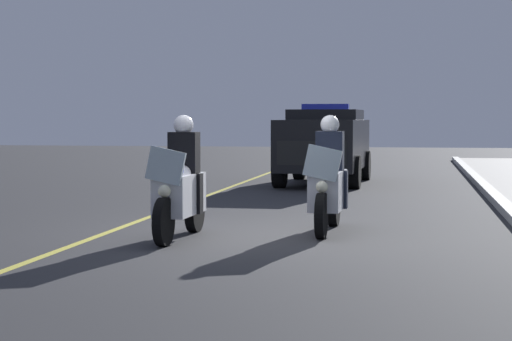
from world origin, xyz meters
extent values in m
plane|color=#333335|center=(0.00, 0.00, 0.00)|extent=(80.00, 80.00, 0.00)
cube|color=#E0D14C|center=(0.00, -2.11, 0.00)|extent=(48.00, 0.12, 0.01)
cylinder|color=black|center=(1.23, -0.91, 0.32)|extent=(0.64, 0.14, 0.64)
cylinder|color=black|center=(-0.26, -0.87, 0.32)|extent=(0.64, 0.16, 0.64)
cube|color=white|center=(0.50, -0.89, 0.62)|extent=(1.21, 0.47, 0.56)
ellipsoid|color=white|center=(0.55, -0.89, 0.92)|extent=(0.57, 0.33, 0.24)
cube|color=silver|center=(1.13, -0.90, 1.05)|extent=(0.07, 0.56, 0.53)
sphere|color=#F9F4CC|center=(1.19, -0.90, 0.72)|extent=(0.17, 0.17, 0.17)
sphere|color=red|center=(1.00, -1.06, 0.98)|extent=(0.09, 0.09, 0.09)
sphere|color=#1933F2|center=(1.01, -0.74, 0.98)|extent=(0.09, 0.09, 0.09)
cube|color=black|center=(0.27, -0.88, 1.18)|extent=(0.29, 0.41, 0.60)
cube|color=black|center=(0.34, -0.68, 0.62)|extent=(0.18, 0.14, 0.56)
cube|color=black|center=(0.33, -1.08, 0.62)|extent=(0.18, 0.14, 0.56)
sphere|color=silver|center=(0.29, -0.88, 1.58)|extent=(0.28, 0.28, 0.28)
cylinder|color=black|center=(0.15, 1.05, 0.32)|extent=(0.64, 0.14, 0.64)
cylinder|color=black|center=(-1.35, 1.08, 0.32)|extent=(0.64, 0.16, 0.64)
cube|color=white|center=(-0.58, 1.06, 0.62)|extent=(1.21, 0.47, 0.56)
ellipsoid|color=white|center=(-0.53, 1.06, 0.92)|extent=(0.57, 0.33, 0.24)
cube|color=silver|center=(0.05, 1.05, 1.05)|extent=(0.07, 0.56, 0.53)
sphere|color=#F9F4CC|center=(0.11, 1.05, 0.72)|extent=(0.17, 0.17, 0.17)
sphere|color=red|center=(-0.09, 0.89, 0.98)|extent=(0.09, 0.09, 0.09)
sphere|color=#1933F2|center=(-0.08, 1.21, 0.98)|extent=(0.09, 0.09, 0.09)
cube|color=black|center=(-0.81, 1.07, 1.18)|extent=(0.29, 0.41, 0.60)
cube|color=black|center=(-0.75, 1.27, 0.62)|extent=(0.18, 0.14, 0.56)
cube|color=black|center=(-0.76, 0.87, 0.62)|extent=(0.18, 0.14, 0.56)
sphere|color=white|center=(-0.79, 1.07, 1.58)|extent=(0.28, 0.28, 0.28)
cube|color=black|center=(-10.28, 0.04, 1.02)|extent=(4.95, 2.02, 1.24)
cube|color=black|center=(-10.58, 0.05, 1.72)|extent=(2.44, 1.81, 0.36)
cube|color=#2633D8|center=(-10.38, 0.04, 1.98)|extent=(0.31, 1.21, 0.14)
cube|color=black|center=(-7.88, -0.02, 0.88)|extent=(0.16, 1.62, 0.56)
cylinder|color=black|center=(-8.71, 0.90, 0.40)|extent=(0.81, 0.30, 0.80)
cylinder|color=black|center=(-8.75, -0.90, 0.40)|extent=(0.81, 0.30, 0.80)
cylinder|color=black|center=(-11.81, 0.98, 0.40)|extent=(0.81, 0.30, 0.80)
cylinder|color=black|center=(-11.85, -0.82, 0.40)|extent=(0.81, 0.30, 0.80)
camera|label=1|loc=(12.27, 2.31, 1.66)|focal=61.86mm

